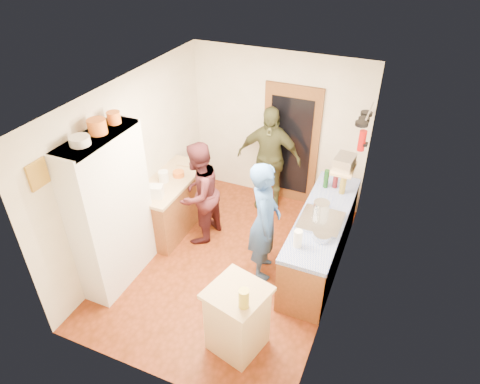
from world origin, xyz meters
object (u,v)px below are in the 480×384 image
Objects in this scene: island_base at (237,320)px; hutch_body at (111,212)px; person_hob at (267,223)px; person_back at (269,159)px; person_left at (202,193)px; right_counter_base at (320,241)px.

hutch_body is at bearing 167.09° from island_base.
person_back is (-0.54, 1.60, 0.03)m from person_hob.
person_left is (-1.30, 1.67, 0.39)m from island_base.
person_back is at bearing 103.08° from island_base.
person_hob reaches higher than island_base.
hutch_body is 2.77m from person_back.
hutch_body is at bearing -124.87° from person_back.
island_base is 0.47× the size of person_back.
person_hob is at bearing 78.76° from person_left.
person_back is (0.63, 1.22, 0.09)m from person_left.
hutch_body is 2.13m from island_base.
right_counter_base is at bearing -50.29° from person_back.
person_hob is (-0.66, -0.46, 0.46)m from right_counter_base.
person_hob is (1.84, 0.84, -0.22)m from hutch_body.
right_counter_base is 1.83m from island_base.
hutch_body is 1.00× the size of right_counter_base.
person_hob reaches higher than person_left.
island_base is 3.01m from person_back.
person_hob is at bearing -78.10° from person_back.
hutch_body reaches higher than person_left.
right_counter_base is 1.24× the size of person_hob.
person_hob is at bearing 24.58° from hutch_body.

